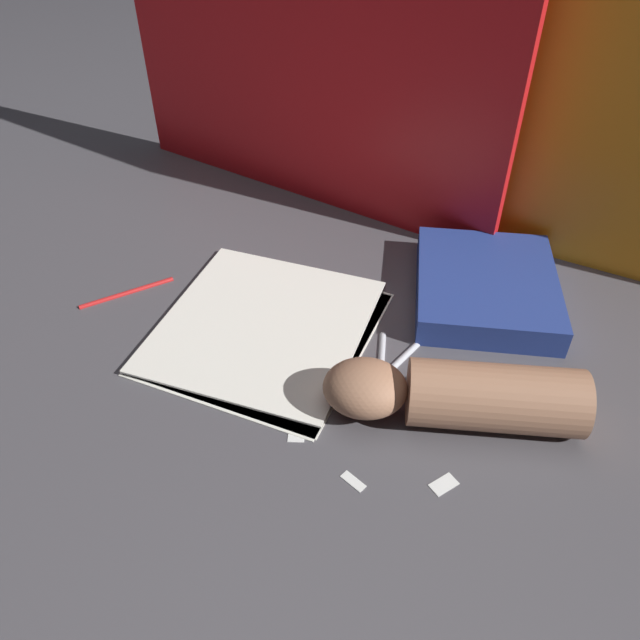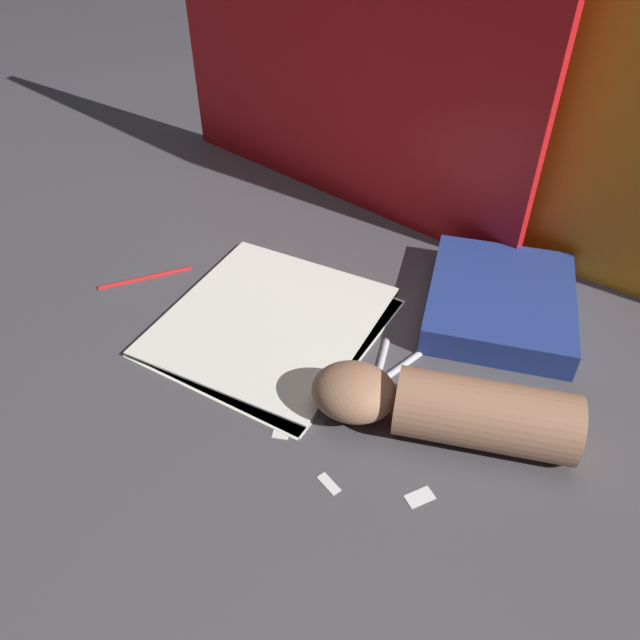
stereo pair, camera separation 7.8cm
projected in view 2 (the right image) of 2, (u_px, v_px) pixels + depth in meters
name	position (u px, v px, depth m)	size (l,w,h in m)	color
ground_plane	(288.00, 351.00, 0.83)	(6.00, 6.00, 0.00)	#4C494F
backdrop_panel_left	(340.00, 53.00, 0.98)	(0.70, 0.12, 0.50)	red
backdrop_panel_center	(536.00, 122.00, 0.87)	(0.88, 0.08, 0.42)	orange
paper_stack	(270.00, 324.00, 0.86)	(0.30, 0.31, 0.01)	white
book_closed	(500.00, 301.00, 0.87)	(0.26, 0.28, 0.04)	navy
scissors	(374.00, 386.00, 0.77)	(0.07, 0.14, 0.01)	silver
hand_forearm	(447.00, 408.00, 0.70)	(0.31, 0.17, 0.08)	#A87556
paper_scrap_near	(282.00, 431.00, 0.72)	(0.03, 0.03, 0.00)	white
paper_scrap_mid	(420.00, 497.00, 0.66)	(0.03, 0.03, 0.00)	white
paper_scrap_far	(329.00, 483.00, 0.67)	(0.03, 0.02, 0.00)	white
pen	(145.00, 276.00, 0.94)	(0.09, 0.12, 0.01)	red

